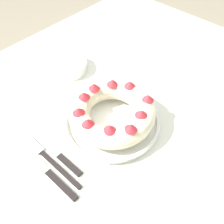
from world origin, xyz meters
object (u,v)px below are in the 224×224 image
serving_knife (49,173)px  serving_dish (112,122)px  side_bowl (68,66)px  cake_knife (60,156)px  bundt_cake (112,112)px  fork (48,159)px

serving_knife → serving_dish: bearing=-5.5°
serving_knife → side_bowl: side_bowl is taller
cake_knife → side_bowl: side_bowl is taller
bundt_cake → serving_knife: (-0.23, 0.01, -0.06)m
serving_dish → fork: serving_dish is taller
bundt_cake → serving_knife: 0.24m
bundt_cake → serving_knife: bundt_cake is taller
side_bowl → serving_knife: bearing=-138.2°
serving_knife → bundt_cake: bearing=-5.5°
fork → cake_knife: (0.03, -0.02, -0.00)m
cake_knife → fork: bearing=147.6°
cake_knife → side_bowl: (0.26, 0.26, 0.02)m
serving_dish → cake_knife: 0.18m
side_bowl → bundt_cake: bearing=-105.7°
serving_dish → bundt_cake: (-0.00, -0.00, 0.05)m
fork → cake_knife: 0.03m
side_bowl → cake_knife: bearing=-134.8°
serving_dish → fork: bearing=167.5°
cake_knife → serving_knife: bearing=-160.4°
cake_knife → side_bowl: 0.37m
bundt_cake → side_bowl: size_ratio=1.80×
serving_knife → side_bowl: 0.42m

